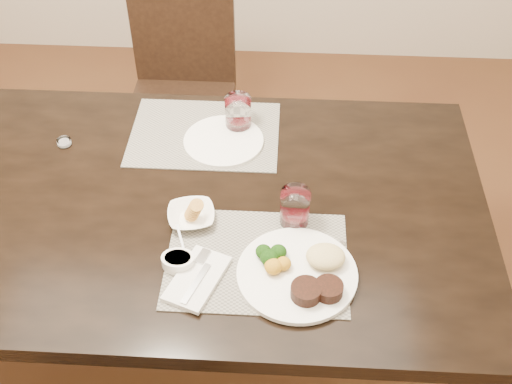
# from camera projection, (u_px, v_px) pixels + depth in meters

# --- Properties ---
(ground_plane) EXTENTS (4.50, 4.50, 0.00)m
(ground_plane) POSITION_uv_depth(u_px,v_px,m) (158.00, 345.00, 2.32)
(ground_plane) COLOR #482817
(ground_plane) RESTS_ON ground
(dining_table) EXTENTS (2.00, 1.00, 0.75)m
(dining_table) POSITION_uv_depth(u_px,v_px,m) (133.00, 218.00, 1.86)
(dining_table) COLOR black
(dining_table) RESTS_ON ground
(chair_far) EXTENTS (0.42, 0.42, 0.90)m
(chair_far) POSITION_uv_depth(u_px,v_px,m) (183.00, 82.00, 2.64)
(chair_far) COLOR black
(chair_far) RESTS_ON ground
(placemat_near) EXTENTS (0.46, 0.34, 0.00)m
(placemat_near) POSITION_uv_depth(u_px,v_px,m) (257.00, 260.00, 1.63)
(placemat_near) COLOR gray
(placemat_near) RESTS_ON dining_table
(placemat_far) EXTENTS (0.46, 0.34, 0.00)m
(placemat_far) POSITION_uv_depth(u_px,v_px,m) (205.00, 134.00, 2.00)
(placemat_far) COLOR gray
(placemat_far) RESTS_ON dining_table
(dinner_plate) EXTENTS (0.30, 0.30, 0.05)m
(dinner_plate) POSITION_uv_depth(u_px,v_px,m) (303.00, 272.00, 1.58)
(dinner_plate) COLOR white
(dinner_plate) RESTS_ON placemat_near
(napkin_fork) EXTENTS (0.16, 0.21, 0.02)m
(napkin_fork) POSITION_uv_depth(u_px,v_px,m) (197.00, 278.00, 1.58)
(napkin_fork) COLOR white
(napkin_fork) RESTS_ON placemat_near
(steak_knife) EXTENTS (0.06, 0.21, 0.01)m
(steak_knife) POSITION_uv_depth(u_px,v_px,m) (337.00, 281.00, 1.58)
(steak_knife) COLOR silver
(steak_knife) RESTS_ON placemat_near
(cracker_bowl) EXTENTS (0.15, 0.15, 0.06)m
(cracker_bowl) POSITION_uv_depth(u_px,v_px,m) (191.00, 216.00, 1.72)
(cracker_bowl) COLOR white
(cracker_bowl) RESTS_ON placemat_near
(sauce_ramekin) EXTENTS (0.08, 0.13, 0.07)m
(sauce_ramekin) POSITION_uv_depth(u_px,v_px,m) (178.00, 261.00, 1.61)
(sauce_ramekin) COLOR white
(sauce_ramekin) RESTS_ON placemat_near
(wine_glass_near) EXTENTS (0.08, 0.08, 0.11)m
(wine_glass_near) POSITION_uv_depth(u_px,v_px,m) (295.00, 209.00, 1.70)
(wine_glass_near) COLOR white
(wine_glass_near) RESTS_ON placemat_near
(far_plate) EXTENTS (0.25, 0.25, 0.01)m
(far_plate) POSITION_uv_depth(u_px,v_px,m) (224.00, 141.00, 1.96)
(far_plate) COLOR white
(far_plate) RESTS_ON placemat_far
(wine_glass_far) EXTENTS (0.08, 0.08, 0.11)m
(wine_glass_far) POSITION_uv_depth(u_px,v_px,m) (238.00, 114.00, 1.99)
(wine_glass_far) COLOR white
(wine_glass_far) RESTS_ON placemat_far
(salt_cellar) EXTENTS (0.04, 0.04, 0.02)m
(salt_cellar) POSITION_uv_depth(u_px,v_px,m) (64.00, 143.00, 1.96)
(salt_cellar) COLOR white
(salt_cellar) RESTS_ON dining_table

